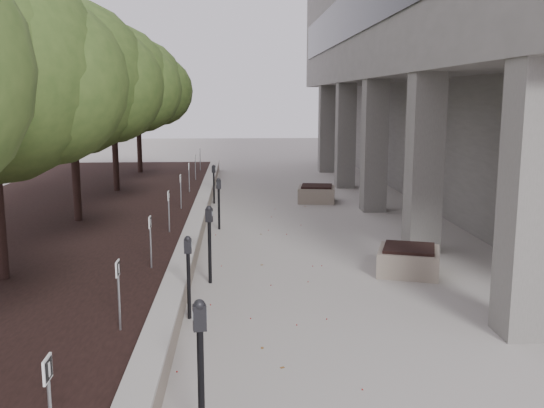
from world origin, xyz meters
name	(u,v)px	position (x,y,z in m)	size (l,w,h in m)	color
ground	(299,370)	(0.00, 0.00, 0.00)	(90.00, 90.00, 0.00)	#9B958E
retaining_wall	(199,217)	(-1.82, 9.00, 0.25)	(0.39, 26.00, 0.50)	gray
planting_bed	(62,220)	(-5.50, 9.00, 0.20)	(7.00, 26.00, 0.40)	black
crabapple_tree_3	(72,111)	(-4.80, 8.00, 3.12)	(4.60, 4.00, 5.44)	#324B1C
crabapple_tree_4	(113,108)	(-4.80, 13.00, 3.12)	(4.60, 4.00, 5.44)	#324B1C
crabapple_tree_5	(138,106)	(-4.80, 18.00, 3.12)	(4.60, 4.00, 5.44)	#324B1C
parking_sign_2	(119,296)	(-2.35, 0.50, 0.88)	(0.04, 0.22, 0.96)	black
parking_sign_3	(151,242)	(-2.35, 3.50, 0.88)	(0.04, 0.22, 0.96)	black
parking_sign_4	(169,212)	(-2.35, 6.50, 0.88)	(0.04, 0.22, 0.96)	black
parking_sign_5	(181,192)	(-2.35, 9.50, 0.88)	(0.04, 0.22, 0.96)	black
parking_sign_6	(189,178)	(-2.35, 12.50, 0.88)	(0.04, 0.22, 0.96)	black
parking_sign_7	(195,167)	(-2.35, 15.50, 0.88)	(0.04, 0.22, 0.96)	black
parking_sign_8	(200,159)	(-2.35, 18.50, 0.88)	(0.04, 0.22, 0.96)	black
parking_meter_1	(201,373)	(-1.15, -1.63, 0.77)	(0.15, 0.11, 1.53)	black
parking_meter_2	(189,278)	(-1.55, 1.94, 0.67)	(0.13, 0.10, 1.35)	black
parking_meter_3	(210,245)	(-1.30, 3.80, 0.75)	(0.15, 0.11, 1.49)	black
parking_meter_4	(219,204)	(-1.27, 8.55, 0.69)	(0.14, 0.10, 1.38)	black
parking_meter_5	(214,184)	(-1.55, 12.54, 0.65)	(0.13, 0.09, 1.29)	black
planter_front	(409,260)	(2.62, 4.23, 0.27)	(1.17, 1.17, 0.55)	gray
planter_back	(317,194)	(1.88, 12.70, 0.28)	(1.20, 1.20, 0.56)	gray
berry_scatter	(270,264)	(-0.10, 5.00, 0.01)	(3.30, 14.10, 0.02)	#960D0A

